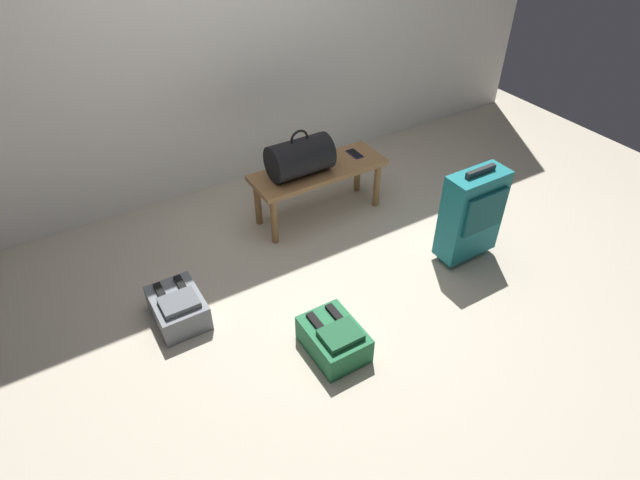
% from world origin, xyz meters
% --- Properties ---
extents(ground_plane, '(6.60, 6.60, 0.00)m').
position_xyz_m(ground_plane, '(0.00, 0.00, 0.00)').
color(ground_plane, '#B2A893').
extents(back_wall, '(6.00, 0.10, 2.80)m').
position_xyz_m(back_wall, '(0.00, 1.60, 1.40)').
color(back_wall, silver).
rests_on(back_wall, ground).
extents(bench, '(1.00, 0.36, 0.40)m').
position_xyz_m(bench, '(0.31, 0.77, 0.34)').
color(bench, olive).
rests_on(bench, ground).
extents(duffel_bag_black, '(0.44, 0.26, 0.34)m').
position_xyz_m(duffel_bag_black, '(0.15, 0.77, 0.54)').
color(duffel_bag_black, black).
rests_on(duffel_bag_black, bench).
extents(cell_phone, '(0.07, 0.14, 0.01)m').
position_xyz_m(cell_phone, '(0.64, 0.80, 0.41)').
color(cell_phone, '#191E4C').
rests_on(cell_phone, bench).
extents(suitcase_upright_teal, '(0.41, 0.21, 0.69)m').
position_xyz_m(suitcase_upright_teal, '(0.90, -0.17, 0.36)').
color(suitcase_upright_teal, '#14666B').
rests_on(suitcase_upright_teal, ground).
extents(backpack_green, '(0.28, 0.38, 0.21)m').
position_xyz_m(backpack_green, '(-0.31, -0.41, 0.09)').
color(backpack_green, '#1E6038').
rests_on(backpack_green, ground).
extents(backpack_grey, '(0.28, 0.38, 0.21)m').
position_xyz_m(backpack_grey, '(-0.97, 0.27, 0.09)').
color(backpack_grey, slate).
rests_on(backpack_grey, ground).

